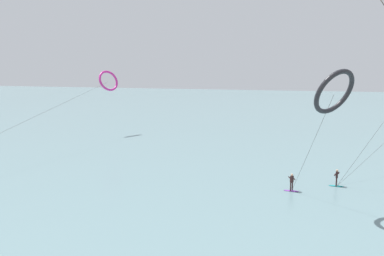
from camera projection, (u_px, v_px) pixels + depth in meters
sea_water at (278, 109)px, 105.95m from camera, size 400.00×200.00×0.08m
surfer_teal at (337, 179)px, 35.29m from camera, size 1.40×0.62×1.70m
surfer_violet at (292, 183)px, 33.86m from camera, size 1.40×0.72×1.70m
kite_charcoal at (334, 92)px, 27.70m from camera, size 4.99×6.23×11.53m
kite_magenta at (108, 81)px, 63.46m from camera, size 3.21×48.93×11.35m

